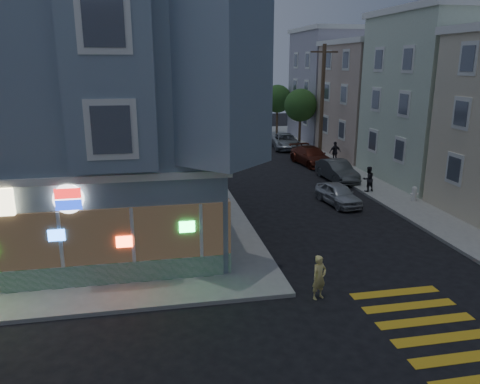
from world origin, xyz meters
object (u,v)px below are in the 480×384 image
object	(u,v)px
parked_car_d	(285,141)
traffic_signal	(211,182)
pedestrian_a	(368,179)
pedestrian_b	(335,152)
parked_car_c	(311,156)
fire_hydrant	(414,193)
parked_car_b	(337,171)
running_child	(319,277)
street_tree_near	(301,105)
utility_pole	(322,101)
parked_car_a	(338,194)
street_tree_far	(277,99)

from	to	relation	value
parked_car_d	traffic_signal	bearing A→B (deg)	-105.46
pedestrian_a	pedestrian_b	xyz separation A→B (m)	(1.30, 8.48, 0.05)
pedestrian_a	parked_car_c	xyz separation A→B (m)	(-0.60, 8.61, -0.22)
parked_car_c	pedestrian_a	bearing A→B (deg)	-93.61
fire_hydrant	parked_car_b	bearing A→B (deg)	111.73
running_child	parked_car_c	bearing A→B (deg)	49.68
street_tree_near	utility_pole	bearing A→B (deg)	-91.91
parked_car_b	parked_car_c	size ratio (longest dim) A/B	0.88
pedestrian_b	parked_car_c	bearing A→B (deg)	-10.88
street_tree_near	parked_car_b	distance (m)	13.31
pedestrian_b	parked_car_c	world-z (taller)	pedestrian_b
parked_car_b	parked_car_a	bearing A→B (deg)	-113.99
utility_pole	running_child	bearing A→B (deg)	-110.41
street_tree_far	parked_car_b	size ratio (longest dim) A/B	1.25
utility_pole	fire_hydrant	bearing A→B (deg)	-85.46
parked_car_d	running_child	bearing A→B (deg)	-97.22
pedestrian_a	parked_car_d	bearing A→B (deg)	-101.23
pedestrian_a	pedestrian_b	distance (m)	8.58
parked_car_c	parked_car_b	bearing A→B (deg)	-97.60
running_child	fire_hydrant	size ratio (longest dim) A/B	1.85
street_tree_far	parked_car_c	size ratio (longest dim) A/B	1.10
street_tree_near	parked_car_b	size ratio (longest dim) A/B	1.25
traffic_signal	street_tree_near	bearing A→B (deg)	72.85
parked_car_a	fire_hydrant	xyz separation A→B (m)	(4.35, -0.57, -0.01)
street_tree_near	pedestrian_b	xyz separation A→B (m)	(0.40, -7.75, -2.97)
street_tree_near	parked_car_b	bearing A→B (deg)	-96.67
utility_pole	running_child	world-z (taller)	utility_pole
utility_pole	parked_car_d	size ratio (longest dim) A/B	1.81
pedestrian_a	parked_car_d	world-z (taller)	pedestrian_a
running_child	fire_hydrant	world-z (taller)	running_child
running_child	parked_car_a	size ratio (longest dim) A/B	0.44
running_child	parked_car_a	bearing A→B (deg)	42.63
parked_car_a	parked_car_b	distance (m)	5.59
running_child	traffic_signal	world-z (taller)	traffic_signal
street_tree_near	street_tree_far	world-z (taller)	same
street_tree_near	running_child	world-z (taller)	street_tree_near
street_tree_far	running_child	distance (m)	37.31
pedestrian_b	parked_car_c	size ratio (longest dim) A/B	0.34
parked_car_c	parked_car_d	bearing A→B (deg)	82.40
street_tree_near	parked_car_d	size ratio (longest dim) A/B	1.07
street_tree_near	parked_car_d	distance (m)	3.60
fire_hydrant	street_tree_near	bearing A→B (deg)	92.46
utility_pole	running_child	xyz separation A→B (m)	(-8.26, -22.20, -4.02)
utility_pole	street_tree_near	xyz separation A→B (m)	(0.20, 6.00, -0.86)
utility_pole	parked_car_c	xyz separation A→B (m)	(-1.30, -1.63, -4.10)
running_child	traffic_signal	distance (m)	5.15
utility_pole	parked_car_d	world-z (taller)	utility_pole
pedestrian_b	parked_car_b	size ratio (longest dim) A/B	0.39
utility_pole	street_tree_near	size ratio (longest dim) A/B	1.70
parked_car_d	traffic_signal	xyz separation A→B (m)	(-10.20, -24.86, 2.84)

